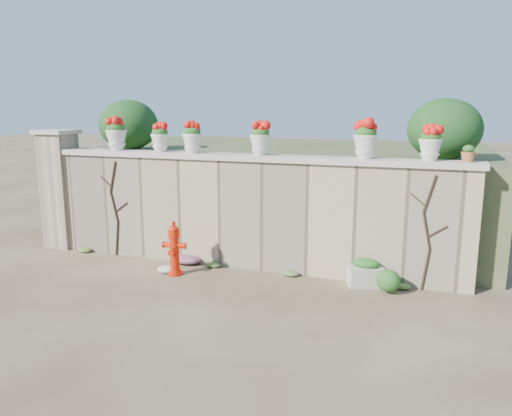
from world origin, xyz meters
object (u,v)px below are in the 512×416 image
at_px(planter_box, 365,273).
at_px(urn_pot_0, 116,134).
at_px(fire_hydrant, 174,248).
at_px(terracotta_pot, 468,154).

xyz_separation_m(planter_box, urn_pot_0, (-4.99, 0.33, 2.20)).
bearing_deg(fire_hydrant, terracotta_pot, 4.41).
bearing_deg(terracotta_pot, planter_box, -167.14).
bearing_deg(terracotta_pot, fire_hydrant, -169.23).
distance_m(fire_hydrant, urn_pot_0, 2.73).
height_order(fire_hydrant, urn_pot_0, urn_pot_0).
relative_size(fire_hydrant, planter_box, 1.49).
height_order(urn_pot_0, terracotta_pot, urn_pot_0).
relative_size(planter_box, terracotta_pot, 2.53).
xyz_separation_m(fire_hydrant, terracotta_pot, (4.73, 0.90, 1.73)).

